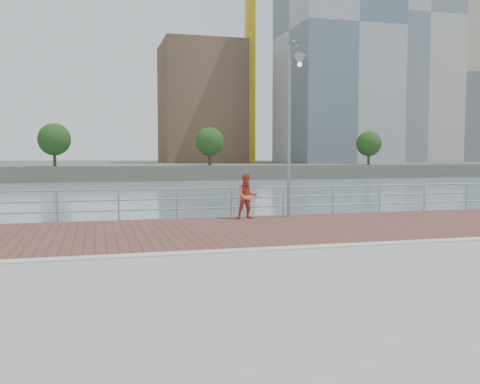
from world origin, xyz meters
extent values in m
plane|color=slate|center=(0.00, 0.00, -2.00)|extent=(400.00, 400.00, 0.00)
cube|color=gray|center=(0.00, -5.00, -1.00)|extent=(40.00, 24.00, 2.00)
cube|color=brown|center=(0.00, 3.60, 0.01)|extent=(40.00, 6.80, 0.02)
cube|color=#B7B5AD|center=(0.00, 0.00, 0.03)|extent=(40.00, 0.40, 0.06)
cube|color=#4C5142|center=(0.00, 122.50, -0.75)|extent=(320.00, 95.00, 2.50)
cylinder|color=#8C9EA8|center=(-5.13, 7.00, 0.55)|extent=(0.06, 0.06, 1.10)
cylinder|color=#8C9EA8|center=(-3.08, 7.00, 0.55)|extent=(0.06, 0.06, 1.10)
cylinder|color=#8C9EA8|center=(-1.03, 7.00, 0.55)|extent=(0.06, 0.06, 1.10)
cylinder|color=#8C9EA8|center=(1.03, 7.00, 0.55)|extent=(0.06, 0.06, 1.10)
cylinder|color=#8C9EA8|center=(3.08, 7.00, 0.55)|extent=(0.06, 0.06, 1.10)
cylinder|color=#8C9EA8|center=(5.13, 7.00, 0.55)|extent=(0.06, 0.06, 1.10)
cylinder|color=#8C9EA8|center=(7.18, 7.00, 0.55)|extent=(0.06, 0.06, 1.10)
cylinder|color=#8C9EA8|center=(9.24, 7.00, 0.55)|extent=(0.06, 0.06, 1.10)
cylinder|color=#8C9EA8|center=(11.29, 7.00, 0.55)|extent=(0.06, 0.06, 1.10)
cylinder|color=#8C9EA8|center=(0.00, 7.00, 1.10)|extent=(39.00, 0.05, 0.05)
cylinder|color=#8C9EA8|center=(0.00, 7.00, 0.73)|extent=(39.00, 0.05, 0.05)
cylinder|color=#8C9EA8|center=(0.00, 7.00, 0.36)|extent=(39.00, 0.05, 0.05)
cylinder|color=gray|center=(3.11, 6.50, 3.04)|extent=(0.12, 0.12, 6.09)
cylinder|color=gray|center=(3.11, 5.99, 6.09)|extent=(0.07, 1.01, 0.07)
cone|color=#B2B2AD|center=(3.11, 5.49, 5.89)|extent=(0.45, 0.45, 0.36)
imported|color=#CD503C|center=(1.42, 6.25, 0.83)|extent=(0.83, 0.66, 1.62)
cube|color=gold|center=(30.00, 104.00, 25.50)|extent=(2.00, 2.00, 50.00)
cube|color=brown|center=(20.00, 110.00, 14.05)|extent=(18.00, 18.00, 27.11)
cube|color=#9E9EA3|center=(48.00, 98.00, 29.13)|extent=(22.00, 22.00, 57.27)
cube|color=#B2ADA3|center=(72.00, 108.00, 35.45)|extent=(20.00, 20.00, 69.91)
cube|color=#ADA38E|center=(95.00, 115.00, 23.38)|extent=(24.00, 22.00, 45.75)
cylinder|color=#473323|center=(-10.00, 77.00, 2.49)|extent=(0.50, 0.50, 3.97)
sphere|color=#193814|center=(-10.00, 77.00, 4.75)|extent=(5.11, 5.11, 5.11)
cylinder|color=#473323|center=(15.00, 77.00, 2.39)|extent=(0.50, 0.50, 3.78)
sphere|color=#193814|center=(15.00, 77.00, 4.55)|extent=(4.86, 4.86, 4.86)
cylinder|color=#473323|center=(45.00, 77.00, 2.31)|extent=(0.50, 0.50, 3.61)
sphere|color=#193814|center=(45.00, 77.00, 4.37)|extent=(4.64, 4.64, 4.64)
camera|label=1|loc=(-3.86, -12.21, 2.33)|focal=40.00mm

